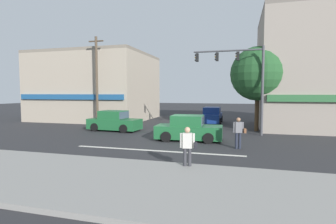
{
  "coord_description": "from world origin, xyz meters",
  "views": [
    {
      "loc": [
        4.17,
        -16.12,
        2.96
      ],
      "look_at": [
        -0.86,
        2.0,
        1.6
      ],
      "focal_mm": 28.0,
      "sensor_mm": 36.0,
      "label": 1
    }
  ],
  "objects_px": {
    "sedan_waiting_far": "(189,129)",
    "pedestrian_mid_crossing": "(239,131)",
    "pedestrian_foreground_with_bag": "(188,146)",
    "street_tree": "(258,74)",
    "utility_pole_near_left": "(97,80)",
    "traffic_light_mast": "(243,74)",
    "sedan_approaching_near": "(212,116)",
    "sedan_crossing_rightbound": "(114,122)"
  },
  "relations": [
    {
      "from": "sedan_crossing_rightbound",
      "to": "pedestrian_foreground_with_bag",
      "type": "xyz_separation_m",
      "value": [
        7.65,
        -8.87,
        0.24
      ]
    },
    {
      "from": "pedestrian_mid_crossing",
      "to": "sedan_crossing_rightbound",
      "type": "bearing_deg",
      "value": 155.42
    },
    {
      "from": "sedan_waiting_far",
      "to": "pedestrian_foreground_with_bag",
      "type": "height_order",
      "value": "pedestrian_foreground_with_bag"
    },
    {
      "from": "utility_pole_near_left",
      "to": "traffic_light_mast",
      "type": "relative_size",
      "value": 1.28
    },
    {
      "from": "sedan_approaching_near",
      "to": "pedestrian_foreground_with_bag",
      "type": "relative_size",
      "value": 2.46
    },
    {
      "from": "sedan_approaching_near",
      "to": "pedestrian_foreground_with_bag",
      "type": "xyz_separation_m",
      "value": [
        0.79,
        -16.28,
        0.24
      ]
    },
    {
      "from": "sedan_approaching_near",
      "to": "sedan_crossing_rightbound",
      "type": "height_order",
      "value": "same"
    },
    {
      "from": "street_tree",
      "to": "sedan_waiting_far",
      "type": "bearing_deg",
      "value": -128.59
    },
    {
      "from": "sedan_waiting_far",
      "to": "pedestrian_foreground_with_bag",
      "type": "distance_m",
      "value": 6.37
    },
    {
      "from": "sedan_crossing_rightbound",
      "to": "pedestrian_mid_crossing",
      "type": "relative_size",
      "value": 2.52
    },
    {
      "from": "sedan_approaching_near",
      "to": "pedestrian_mid_crossing",
      "type": "xyz_separation_m",
      "value": [
        2.64,
        -11.75,
        0.24
      ]
    },
    {
      "from": "sedan_waiting_far",
      "to": "pedestrian_mid_crossing",
      "type": "bearing_deg",
      "value": -29.51
    },
    {
      "from": "sedan_crossing_rightbound",
      "to": "traffic_light_mast",
      "type": "bearing_deg",
      "value": 3.53
    },
    {
      "from": "street_tree",
      "to": "pedestrian_mid_crossing",
      "type": "bearing_deg",
      "value": -100.28
    },
    {
      "from": "sedan_approaching_near",
      "to": "sedan_waiting_far",
      "type": "height_order",
      "value": "same"
    },
    {
      "from": "traffic_light_mast",
      "to": "utility_pole_near_left",
      "type": "bearing_deg",
      "value": 172.23
    },
    {
      "from": "sedan_waiting_far",
      "to": "sedan_crossing_rightbound",
      "type": "bearing_deg",
      "value": 157.89
    },
    {
      "from": "utility_pole_near_left",
      "to": "sedan_waiting_far",
      "type": "xyz_separation_m",
      "value": [
        9.31,
        -4.93,
        -3.41
      ]
    },
    {
      "from": "traffic_light_mast",
      "to": "sedan_approaching_near",
      "type": "relative_size",
      "value": 1.51
    },
    {
      "from": "traffic_light_mast",
      "to": "sedan_crossing_rightbound",
      "type": "bearing_deg",
      "value": -176.47
    },
    {
      "from": "utility_pole_near_left",
      "to": "sedan_approaching_near",
      "type": "height_order",
      "value": "utility_pole_near_left"
    },
    {
      "from": "street_tree",
      "to": "pedestrian_foreground_with_bag",
      "type": "height_order",
      "value": "street_tree"
    },
    {
      "from": "traffic_light_mast",
      "to": "sedan_approaching_near",
      "type": "xyz_separation_m",
      "value": [
        -2.83,
        6.81,
        -3.59
      ]
    },
    {
      "from": "traffic_light_mast",
      "to": "pedestrian_foreground_with_bag",
      "type": "xyz_separation_m",
      "value": [
        -2.04,
        -9.47,
        -3.35
      ]
    },
    {
      "from": "sedan_waiting_far",
      "to": "pedestrian_mid_crossing",
      "type": "relative_size",
      "value": 2.5
    },
    {
      "from": "street_tree",
      "to": "pedestrian_foreground_with_bag",
      "type": "distance_m",
      "value": 12.59
    },
    {
      "from": "utility_pole_near_left",
      "to": "street_tree",
      "type": "bearing_deg",
      "value": 2.11
    },
    {
      "from": "street_tree",
      "to": "utility_pole_near_left",
      "type": "distance_m",
      "value": 13.65
    },
    {
      "from": "sedan_crossing_rightbound",
      "to": "pedestrian_mid_crossing",
      "type": "xyz_separation_m",
      "value": [
        9.49,
        -4.34,
        0.24
      ]
    },
    {
      "from": "pedestrian_mid_crossing",
      "to": "street_tree",
      "type": "bearing_deg",
      "value": 79.72
    },
    {
      "from": "pedestrian_foreground_with_bag",
      "to": "sedan_approaching_near",
      "type": "bearing_deg",
      "value": 92.78
    },
    {
      "from": "street_tree",
      "to": "utility_pole_near_left",
      "type": "xyz_separation_m",
      "value": [
        -13.64,
        -0.5,
        -0.32
      ]
    },
    {
      "from": "utility_pole_near_left",
      "to": "pedestrian_foreground_with_bag",
      "type": "relative_size",
      "value": 4.75
    },
    {
      "from": "street_tree",
      "to": "utility_pole_near_left",
      "type": "bearing_deg",
      "value": -177.89
    },
    {
      "from": "street_tree",
      "to": "traffic_light_mast",
      "type": "bearing_deg",
      "value": -116.41
    },
    {
      "from": "street_tree",
      "to": "sedan_approaching_near",
      "type": "xyz_separation_m",
      "value": [
        -3.93,
        4.6,
        -3.73
      ]
    },
    {
      "from": "street_tree",
      "to": "traffic_light_mast",
      "type": "distance_m",
      "value": 2.47
    },
    {
      "from": "sedan_approaching_near",
      "to": "pedestrian_foreground_with_bag",
      "type": "bearing_deg",
      "value": -87.22
    },
    {
      "from": "utility_pole_near_left",
      "to": "pedestrian_foreground_with_bag",
      "type": "xyz_separation_m",
      "value": [
        10.5,
        -11.18,
        -3.17
      ]
    },
    {
      "from": "utility_pole_near_left",
      "to": "sedan_crossing_rightbound",
      "type": "bearing_deg",
      "value": -39.01
    },
    {
      "from": "pedestrian_foreground_with_bag",
      "to": "utility_pole_near_left",
      "type": "bearing_deg",
      "value": 133.2
    },
    {
      "from": "sedan_waiting_far",
      "to": "sedan_crossing_rightbound",
      "type": "distance_m",
      "value": 6.97
    }
  ]
}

